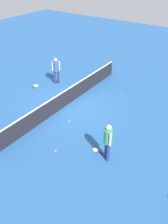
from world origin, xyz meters
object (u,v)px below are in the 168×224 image
player_near_side (108,140)px  player_far_side (56,69)px  tennis_racket_far_player (36,86)px  tennis_ball_by_net (122,95)px  tennis_racket_near_player (96,150)px  tennis_ball_midcourt (56,151)px  tennis_ball_near_player (69,121)px

player_near_side → player_far_side: size_ratio=1.00×
tennis_racket_far_player → tennis_ball_by_net: size_ratio=9.15×
tennis_racket_near_player → tennis_ball_midcourt: size_ratio=9.12×
player_far_side → tennis_ball_near_player: player_far_side is taller
tennis_racket_near_player → tennis_ball_near_player: tennis_ball_near_player is taller
player_far_side → tennis_ball_by_net: bearing=-76.9°
tennis_ball_midcourt → tennis_racket_far_player: bearing=52.2°
tennis_racket_far_player → player_near_side: bearing=-113.3°
tennis_ball_by_net → tennis_ball_midcourt: size_ratio=1.00×
tennis_ball_near_player → tennis_ball_midcourt: 2.18m
tennis_racket_near_player → tennis_ball_near_player: size_ratio=9.12×
player_near_side → player_far_side: same height
tennis_racket_near_player → tennis_ball_by_net: 5.08m
player_far_side → tennis_ball_near_player: bearing=-131.7°
player_far_side → tennis_racket_near_player: 6.85m
tennis_racket_far_player → tennis_racket_near_player: bearing=-114.0°
player_near_side → tennis_ball_near_player: size_ratio=25.76×
player_near_side → tennis_racket_near_player: 1.18m
tennis_racket_near_player → tennis_ball_near_player: bearing=66.1°
player_far_side → tennis_ball_midcourt: bearing=-140.3°
tennis_racket_near_player → tennis_ball_by_net: bearing=14.7°
player_near_side → tennis_ball_near_player: bearing=67.9°
player_near_side → tennis_ball_midcourt: player_near_side is taller
tennis_racket_far_player → tennis_ball_near_player: size_ratio=9.15×
tennis_ball_by_net → tennis_ball_near_player: bearing=167.0°
player_far_side → tennis_ball_near_player: (-2.96, -3.32, -0.98)m
tennis_racket_near_player → tennis_ball_midcourt: tennis_ball_midcourt is taller
tennis_racket_near_player → player_near_side: bearing=-105.1°
player_near_side → tennis_ball_by_net: (5.08, 1.91, -0.98)m
tennis_racket_near_player → player_far_side: bearing=54.5°
player_near_side → tennis_racket_far_player: 7.68m
player_near_side → tennis_ball_midcourt: 2.39m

